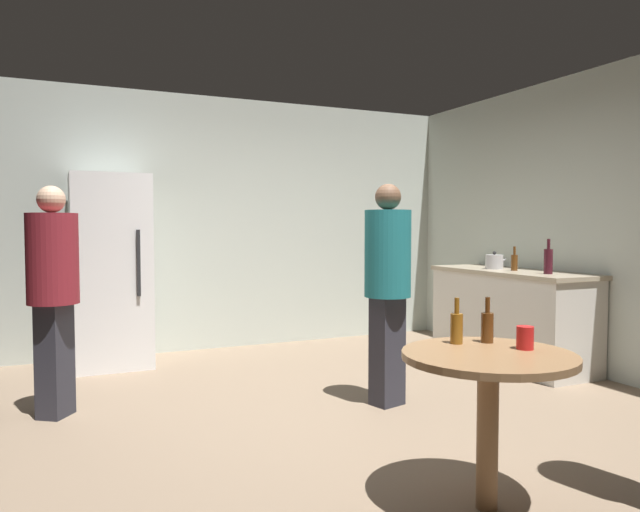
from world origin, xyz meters
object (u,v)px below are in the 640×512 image
at_px(plastic_cup_red, 525,338).
at_px(foreground_table, 488,375).
at_px(refrigerator, 111,271).
at_px(beer_bottle_brown, 487,326).
at_px(beer_bottle_amber, 457,327).
at_px(person_in_teal_shirt, 388,277).
at_px(person_in_maroon_shirt, 53,283).
at_px(beer_bottle_on_counter, 514,262).
at_px(wine_bottle_on_counter, 548,261).
at_px(kettle, 495,262).

bearing_deg(plastic_cup_red, foreground_table, 176.69).
xyz_separation_m(refrigerator, beer_bottle_brown, (1.49, -3.51, -0.08)).
height_order(beer_bottle_amber, beer_bottle_brown, same).
height_order(person_in_teal_shirt, person_in_maroon_shirt, person_in_teal_shirt).
xyz_separation_m(person_in_teal_shirt, person_in_maroon_shirt, (-2.24, 0.72, -0.02)).
distance_m(beer_bottle_on_counter, foreground_table, 3.08).
height_order(wine_bottle_on_counter, person_in_maroon_shirt, person_in_maroon_shirt).
xyz_separation_m(beer_bottle_on_counter, person_in_maroon_shirt, (-3.98, 0.12, -0.05)).
xyz_separation_m(wine_bottle_on_counter, person_in_teal_shirt, (-1.74, -0.17, -0.07)).
distance_m(wine_bottle_on_counter, beer_bottle_brown, 2.54).
bearing_deg(beer_bottle_on_counter, beer_bottle_amber, -137.96).
bearing_deg(person_in_maroon_shirt, foreground_table, -16.61).
bearing_deg(person_in_teal_shirt, beer_bottle_on_counter, 94.23).
relative_size(refrigerator, beer_bottle_brown, 7.83).
height_order(beer_bottle_on_counter, person_in_maroon_shirt, person_in_maroon_shirt).
bearing_deg(refrigerator, person_in_maroon_shirt, -109.42).
xyz_separation_m(refrigerator, person_in_maroon_shirt, (-0.50, -1.40, 0.03)).
relative_size(foreground_table, beer_bottle_brown, 3.48).
xyz_separation_m(wine_bottle_on_counter, beer_bottle_brown, (-1.99, -1.56, -0.20)).
distance_m(refrigerator, person_in_maroon_shirt, 1.49).
distance_m(beer_bottle_on_counter, beer_bottle_brown, 2.82).
bearing_deg(wine_bottle_on_counter, kettle, 91.21).
height_order(plastic_cup_red, person_in_maroon_shirt, person_in_maroon_shirt).
distance_m(foreground_table, beer_bottle_brown, 0.31).
relative_size(beer_bottle_amber, beer_bottle_brown, 1.00).
bearing_deg(wine_bottle_on_counter, person_in_teal_shirt, -174.43).
bearing_deg(wine_bottle_on_counter, foreground_table, -140.77).
bearing_deg(kettle, beer_bottle_brown, -131.50).
bearing_deg(foreground_table, wine_bottle_on_counter, 39.23).
bearing_deg(foreground_table, person_in_maroon_shirt, 128.54).
height_order(beer_bottle_on_counter, beer_bottle_brown, beer_bottle_on_counter).
relative_size(kettle, beer_bottle_amber, 1.06).
bearing_deg(wine_bottle_on_counter, beer_bottle_brown, -141.95).
distance_m(refrigerator, foreground_table, 3.95).
xyz_separation_m(kettle, person_in_teal_shirt, (-1.73, -0.85, -0.02)).
height_order(refrigerator, foreground_table, refrigerator).
bearing_deg(beer_bottle_amber, plastic_cup_red, -49.14).
bearing_deg(foreground_table, beer_bottle_brown, 51.44).
distance_m(plastic_cup_red, person_in_maroon_shirt, 3.09).
xyz_separation_m(plastic_cup_red, person_in_teal_shirt, (0.20, 1.59, 0.16)).
distance_m(beer_bottle_on_counter, person_in_maroon_shirt, 3.99).
height_order(beer_bottle_brown, person_in_maroon_shirt, person_in_maroon_shirt).
bearing_deg(refrigerator, beer_bottle_amber, -69.01).
bearing_deg(foreground_table, plastic_cup_red, -3.31).
bearing_deg(beer_bottle_on_counter, person_in_maroon_shirt, 178.25).
bearing_deg(foreground_table, beer_bottle_amber, 91.16).
bearing_deg(wine_bottle_on_counter, person_in_maroon_shirt, 172.16).
bearing_deg(beer_bottle_brown, plastic_cup_red, -75.31).
distance_m(foreground_table, plastic_cup_red, 0.26).
relative_size(beer_bottle_on_counter, foreground_table, 0.29).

